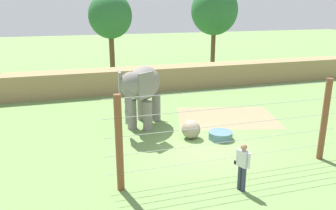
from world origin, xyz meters
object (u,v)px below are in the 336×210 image
Objects in this scene: elephant at (142,87)px; water_tub at (220,135)px; zookeeper at (243,165)px; enrichment_ball at (191,129)px.

water_tub is at bearing -41.60° from elephant.
zookeeper is at bearing -76.09° from elephant.
enrichment_ball is 0.52× the size of zookeeper.
enrichment_ball is at bearing 158.56° from water_tub.
elephant is 4.31× the size of enrichment_ball.
elephant is at bearing 128.84° from enrichment_ball.
elephant is 4.50m from water_tub.
zookeeper is at bearing -90.45° from enrichment_ball.
zookeeper reaches higher than enrichment_ball.
zookeeper is 1.52× the size of water_tub.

